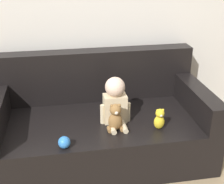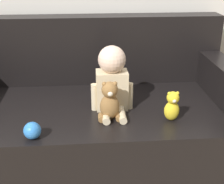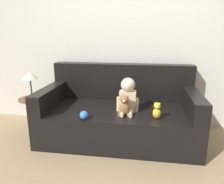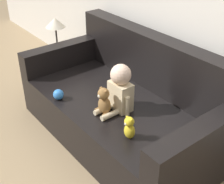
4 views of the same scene
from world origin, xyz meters
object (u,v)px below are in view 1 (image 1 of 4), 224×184
object	(u,v)px
couch	(99,124)
teddy_bear_brown	(115,118)
plush_toy_side	(159,119)
toy_ball	(64,142)
person_baby	(115,101)

from	to	relation	value
couch	teddy_bear_brown	distance (m)	0.38
plush_toy_side	toy_ball	distance (m)	0.81
toy_ball	person_baby	bearing A→B (deg)	35.80
toy_ball	couch	bearing A→B (deg)	55.38
person_baby	plush_toy_side	size ratio (longest dim) A/B	2.21
couch	person_baby	bearing A→B (deg)	-53.10
teddy_bear_brown	plush_toy_side	xyz separation A→B (m)	(0.37, -0.04, -0.02)
teddy_bear_brown	toy_ball	distance (m)	0.47
toy_ball	plush_toy_side	bearing A→B (deg)	10.12
couch	plush_toy_side	bearing A→B (deg)	-36.79
person_baby	toy_ball	bearing A→B (deg)	-144.20
couch	person_baby	distance (m)	0.36
couch	toy_ball	size ratio (longest dim) A/B	20.56
teddy_bear_brown	plush_toy_side	distance (m)	0.37
plush_toy_side	toy_ball	xyz separation A→B (m)	(-0.80, -0.14, -0.05)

